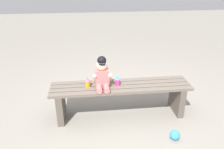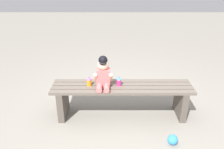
{
  "view_description": "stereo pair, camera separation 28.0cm",
  "coord_description": "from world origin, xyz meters",
  "px_view_note": "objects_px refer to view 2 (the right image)",
  "views": [
    {
      "loc": [
        -0.41,
        -2.58,
        1.81
      ],
      "look_at": [
        -0.12,
        -0.05,
        0.63
      ],
      "focal_mm": 36.73,
      "sensor_mm": 36.0,
      "label": 1
    },
    {
      "loc": [
        -0.13,
        -2.59,
        1.81
      ],
      "look_at": [
        -0.12,
        -0.05,
        0.63
      ],
      "focal_mm": 36.73,
      "sensor_mm": 36.0,
      "label": 2
    }
  ],
  "objects_px": {
    "park_bench": "(121,95)",
    "child_figure": "(102,74)",
    "sippy_cup_left": "(88,81)",
    "sippy_cup_right": "(118,81)",
    "toy_ball": "(172,139)"
  },
  "relations": [
    {
      "from": "toy_ball",
      "to": "child_figure",
      "type": "bearing_deg",
      "value": 145.15
    },
    {
      "from": "child_figure",
      "to": "sippy_cup_right",
      "type": "distance_m",
      "value": 0.23
    },
    {
      "from": "park_bench",
      "to": "child_figure",
      "type": "distance_m",
      "value": 0.39
    },
    {
      "from": "child_figure",
      "to": "sippy_cup_left",
      "type": "bearing_deg",
      "value": 171.63
    },
    {
      "from": "sippy_cup_left",
      "to": "toy_ball",
      "type": "bearing_deg",
      "value": -30.7
    },
    {
      "from": "park_bench",
      "to": "sippy_cup_left",
      "type": "height_order",
      "value": "sippy_cup_left"
    },
    {
      "from": "child_figure",
      "to": "sippy_cup_right",
      "type": "height_order",
      "value": "child_figure"
    },
    {
      "from": "sippy_cup_left",
      "to": "toy_ball",
      "type": "distance_m",
      "value": 1.22
    },
    {
      "from": "park_bench",
      "to": "sippy_cup_right",
      "type": "height_order",
      "value": "sippy_cup_right"
    },
    {
      "from": "sippy_cup_left",
      "to": "sippy_cup_right",
      "type": "height_order",
      "value": "same"
    },
    {
      "from": "park_bench",
      "to": "sippy_cup_left",
      "type": "distance_m",
      "value": 0.46
    },
    {
      "from": "sippy_cup_left",
      "to": "toy_ball",
      "type": "height_order",
      "value": "sippy_cup_left"
    },
    {
      "from": "park_bench",
      "to": "child_figure",
      "type": "height_order",
      "value": "child_figure"
    },
    {
      "from": "sippy_cup_right",
      "to": "park_bench",
      "type": "bearing_deg",
      "value": -11.87
    },
    {
      "from": "child_figure",
      "to": "toy_ball",
      "type": "height_order",
      "value": "child_figure"
    }
  ]
}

